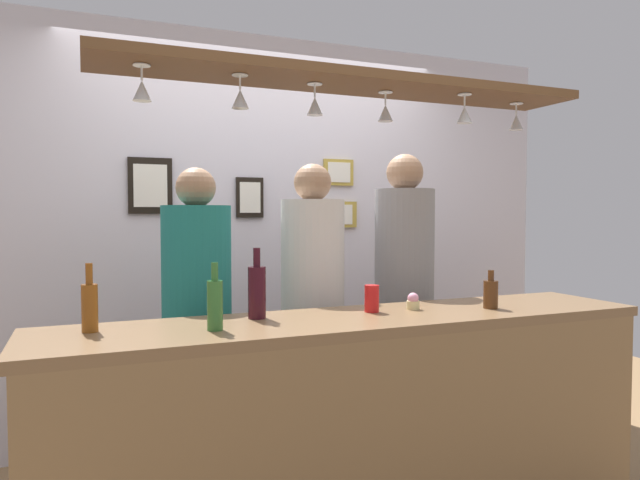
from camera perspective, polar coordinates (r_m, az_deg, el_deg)
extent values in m
cube|color=silver|center=(3.82, -5.75, 0.56)|extent=(4.40, 0.06, 2.60)
cube|color=brown|center=(2.51, 3.98, -8.09)|extent=(2.70, 0.55, 0.04)
cube|color=olive|center=(2.44, 6.79, -20.66)|extent=(2.65, 0.04, 0.95)
cube|color=brown|center=(2.57, 3.54, 15.43)|extent=(2.20, 0.36, 0.04)
cylinder|color=silver|center=(2.30, -17.35, 16.27)|extent=(0.06, 0.06, 0.00)
cylinder|color=silver|center=(2.29, -17.34, 15.60)|extent=(0.01, 0.01, 0.06)
cone|color=silver|center=(2.28, -17.31, 14.01)|extent=(0.07, 0.07, 0.08)
cylinder|color=silver|center=(2.37, -7.97, 15.94)|extent=(0.06, 0.06, 0.00)
cylinder|color=silver|center=(2.36, -7.97, 15.29)|extent=(0.01, 0.01, 0.06)
cone|color=silver|center=(2.35, -7.96, 13.74)|extent=(0.07, 0.07, 0.08)
cylinder|color=silver|center=(2.50, -0.52, 15.27)|extent=(0.06, 0.06, 0.00)
cylinder|color=silver|center=(2.49, -0.52, 14.65)|extent=(0.01, 0.01, 0.06)
cone|color=silver|center=(2.48, -0.52, 13.18)|extent=(0.07, 0.07, 0.08)
cylinder|color=silver|center=(2.67, 6.54, 14.40)|extent=(0.06, 0.06, 0.00)
cylinder|color=silver|center=(2.67, 6.54, 13.82)|extent=(0.01, 0.01, 0.06)
cone|color=silver|center=(2.66, 6.53, 12.45)|extent=(0.07, 0.07, 0.08)
cylinder|color=silver|center=(2.78, 14.21, 13.87)|extent=(0.06, 0.06, 0.00)
cylinder|color=silver|center=(2.78, 14.21, 13.31)|extent=(0.01, 0.01, 0.06)
cone|color=silver|center=(2.77, 14.19, 11.99)|extent=(0.07, 0.07, 0.08)
cylinder|color=silver|center=(3.08, 18.98, 12.72)|extent=(0.06, 0.06, 0.00)
cylinder|color=silver|center=(3.07, 18.97, 12.22)|extent=(0.01, 0.01, 0.06)
cone|color=silver|center=(3.06, 18.95, 11.02)|extent=(0.07, 0.07, 0.08)
cube|color=#2D334C|center=(3.06, -12.05, -17.34)|extent=(0.17, 0.18, 0.79)
cylinder|color=#1E7A75|center=(2.89, -12.19, -3.44)|extent=(0.34, 0.34, 0.69)
sphere|color=#9E7556|center=(2.88, -12.27, 5.14)|extent=(0.20, 0.20, 0.20)
cube|color=#2D334C|center=(3.22, -0.73, -16.09)|extent=(0.17, 0.18, 0.81)
cylinder|color=white|center=(3.06, -0.74, -2.56)|extent=(0.34, 0.34, 0.70)
sphere|color=#9E7556|center=(3.05, -0.74, 5.74)|extent=(0.20, 0.20, 0.20)
cube|color=#2D334C|center=(3.45, 8.30, -14.50)|extent=(0.17, 0.18, 0.84)
cylinder|color=gray|center=(3.31, 8.39, -1.33)|extent=(0.34, 0.34, 0.73)
sphere|color=#9E7556|center=(3.31, 8.44, 6.67)|extent=(0.21, 0.21, 0.21)
cylinder|color=#336B2D|center=(2.22, -10.42, -6.44)|extent=(0.06, 0.06, 0.19)
cylinder|color=#336B2D|center=(2.21, -10.45, -3.11)|extent=(0.03, 0.03, 0.07)
cylinder|color=brown|center=(2.33, -21.96, -6.32)|extent=(0.06, 0.06, 0.18)
cylinder|color=brown|center=(2.31, -22.01, -3.13)|extent=(0.03, 0.03, 0.08)
cylinder|color=#512D14|center=(2.81, 16.64, -5.23)|extent=(0.07, 0.07, 0.13)
cylinder|color=#512D14|center=(2.80, 16.66, -3.40)|extent=(0.03, 0.03, 0.05)
cylinder|color=#380F19|center=(2.45, -6.30, -5.23)|extent=(0.08, 0.08, 0.22)
cylinder|color=#380F19|center=(2.43, -6.32, -1.72)|extent=(0.03, 0.03, 0.08)
cylinder|color=red|center=(2.61, 5.18, -5.83)|extent=(0.07, 0.07, 0.12)
cylinder|color=beige|center=(2.70, 9.25, -6.42)|extent=(0.06, 0.06, 0.04)
sphere|color=pink|center=(2.70, 9.25, -5.75)|extent=(0.05, 0.05, 0.05)
cube|color=#B29338|center=(3.98, 1.85, 6.75)|extent=(0.22, 0.02, 0.18)
cube|color=white|center=(3.97, 1.92, 6.76)|extent=(0.17, 0.01, 0.14)
cube|color=#B29338|center=(3.96, 1.67, 2.55)|extent=(0.30, 0.02, 0.18)
cube|color=white|center=(3.95, 1.74, 2.55)|extent=(0.23, 0.01, 0.14)
cube|color=black|center=(3.75, -7.02, 4.22)|extent=(0.18, 0.02, 0.26)
cube|color=white|center=(3.74, -6.97, 4.22)|extent=(0.14, 0.01, 0.20)
cube|color=black|center=(3.64, -16.55, 5.20)|extent=(0.26, 0.02, 0.34)
cube|color=white|center=(3.63, -16.53, 5.21)|extent=(0.20, 0.01, 0.26)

